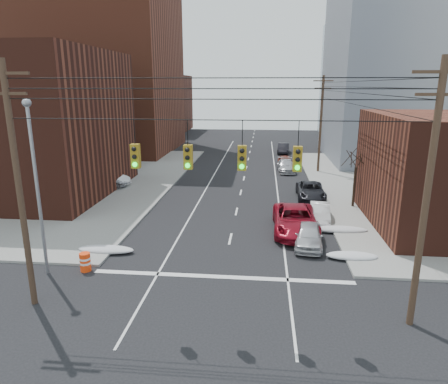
% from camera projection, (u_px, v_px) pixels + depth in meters
% --- Properties ---
extents(ground, '(160.00, 160.00, 0.00)m').
position_uv_depth(ground, '(204.00, 356.00, 15.10)').
color(ground, black).
rests_on(ground, ground).
extents(building_brick_tall, '(24.00, 20.00, 30.00)m').
position_uv_depth(building_brick_tall, '(91.00, 50.00, 59.64)').
color(building_brick_tall, brown).
rests_on(building_brick_tall, ground).
extents(building_brick_near, '(20.00, 16.00, 13.00)m').
position_uv_depth(building_brick_near, '(1.00, 124.00, 36.66)').
color(building_brick_near, '#461E15').
rests_on(building_brick_near, ground).
extents(building_brick_far, '(22.00, 18.00, 12.00)m').
position_uv_depth(building_brick_far, '(136.00, 104.00, 87.15)').
color(building_brick_far, '#461E15').
rests_on(building_brick_far, ground).
extents(building_office, '(22.00, 20.00, 25.00)m').
position_uv_depth(building_office, '(419.00, 65.00, 52.05)').
color(building_office, gray).
rests_on(building_office, ground).
extents(building_glass, '(20.00, 18.00, 22.00)m').
position_uv_depth(building_glass, '(379.00, 79.00, 77.24)').
color(building_glass, gray).
rests_on(building_glass, ground).
extents(utility_pole_left, '(2.20, 0.28, 11.00)m').
position_uv_depth(utility_pole_left, '(19.00, 184.00, 17.30)').
color(utility_pole_left, '#473323').
rests_on(utility_pole_left, ground).
extents(utility_pole_right, '(2.20, 0.28, 11.00)m').
position_uv_depth(utility_pole_right, '(427.00, 194.00, 15.68)').
color(utility_pole_right, '#473323').
rests_on(utility_pole_right, ground).
extents(utility_pole_far, '(2.20, 0.28, 11.00)m').
position_uv_depth(utility_pole_far, '(321.00, 123.00, 45.47)').
color(utility_pole_far, '#473323').
rests_on(utility_pole_far, ground).
extents(traffic_signals, '(17.00, 0.42, 2.02)m').
position_uv_depth(traffic_signals, '(215.00, 156.00, 16.09)').
color(traffic_signals, black).
rests_on(traffic_signals, ground).
extents(street_light, '(0.44, 0.44, 9.32)m').
position_uv_depth(street_light, '(36.00, 174.00, 20.34)').
color(street_light, gray).
rests_on(street_light, ground).
extents(bare_tree, '(2.09, 2.20, 4.93)m').
position_uv_depth(bare_tree, '(354.00, 181.00, 32.81)').
color(bare_tree, black).
rests_on(bare_tree, ground).
extents(snow_nw, '(3.50, 1.08, 0.42)m').
position_uv_depth(snow_nw, '(106.00, 249.00, 24.40)').
color(snow_nw, silver).
rests_on(snow_nw, ground).
extents(snow_ne, '(3.00, 1.08, 0.42)m').
position_uv_depth(snow_ne, '(352.00, 256.00, 23.47)').
color(snow_ne, silver).
rests_on(snow_ne, ground).
extents(snow_east_far, '(4.00, 1.08, 0.42)m').
position_uv_depth(snow_east_far, '(338.00, 229.00, 27.80)').
color(snow_east_far, silver).
rests_on(snow_east_far, ground).
extents(red_pickup, '(2.98, 6.43, 1.79)m').
position_uv_depth(red_pickup, '(295.00, 220.00, 27.64)').
color(red_pickup, maroon).
rests_on(red_pickup, ground).
extents(parked_car_a, '(2.19, 4.40, 1.44)m').
position_uv_depth(parked_car_a, '(309.00, 235.00, 25.29)').
color(parked_car_a, silver).
rests_on(parked_car_a, ground).
extents(parked_car_b, '(1.74, 4.11, 1.32)m').
position_uv_depth(parked_car_b, '(320.00, 213.00, 30.01)').
color(parked_car_b, white).
rests_on(parked_car_b, ground).
extents(parked_car_c, '(2.44, 5.22, 1.44)m').
position_uv_depth(parked_car_c, '(311.00, 191.00, 35.99)').
color(parked_car_c, black).
rests_on(parked_car_c, ground).
extents(parked_car_d, '(2.18, 4.93, 1.41)m').
position_uv_depth(parked_car_d, '(286.00, 166.00, 47.13)').
color(parked_car_d, '#AEAEB3').
rests_on(parked_car_d, ground).
extents(parked_car_e, '(1.89, 4.36, 1.46)m').
position_uv_depth(parked_car_e, '(285.00, 162.00, 49.53)').
color(parked_car_e, maroon).
rests_on(parked_car_e, ground).
extents(parked_car_f, '(1.94, 4.60, 1.48)m').
position_uv_depth(parked_car_f, '(283.00, 148.00, 60.05)').
color(parked_car_f, black).
rests_on(parked_car_f, ground).
extents(lot_car_a, '(4.91, 3.04, 1.53)m').
position_uv_depth(lot_car_a, '(108.00, 178.00, 40.18)').
color(lot_car_a, silver).
rests_on(lot_car_a, sidewalk_nw).
extents(lot_car_b, '(5.33, 3.74, 1.35)m').
position_uv_depth(lot_car_b, '(102.00, 181.00, 39.12)').
color(lot_car_b, '#BABBC0').
rests_on(lot_car_b, sidewalk_nw).
extents(lot_car_c, '(5.36, 2.84, 1.48)m').
position_uv_depth(lot_car_c, '(29.00, 186.00, 36.78)').
color(lot_car_c, black).
rests_on(lot_car_c, sidewalk_nw).
extents(lot_car_d, '(4.32, 2.57, 1.38)m').
position_uv_depth(lot_car_d, '(72.00, 175.00, 41.79)').
color(lot_car_d, '#A1A1A5').
rests_on(lot_car_d, sidewalk_nw).
extents(construction_barrel, '(0.67, 0.67, 1.04)m').
position_uv_depth(construction_barrel, '(85.00, 262.00, 21.93)').
color(construction_barrel, '#FF3D0D').
rests_on(construction_barrel, ground).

